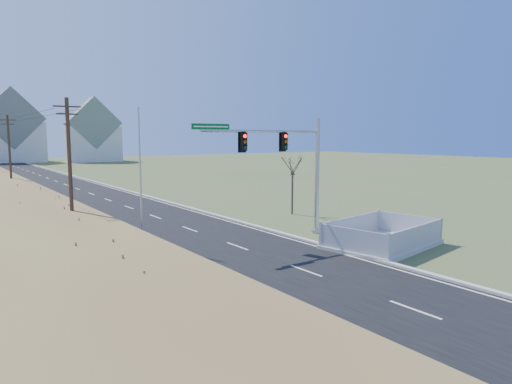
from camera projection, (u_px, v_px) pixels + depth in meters
name	position (u px, v px, depth m)	size (l,w,h in m)	color
ground	(280.00, 263.00, 23.21)	(260.00, 260.00, 0.00)	#44582B
road	(59.00, 182.00, 63.77)	(8.00, 180.00, 0.06)	black
curb	(89.00, 180.00, 66.14)	(0.30, 180.00, 0.18)	#B2AFA8
utility_pole_near	(70.00, 162.00, 31.10)	(1.80, 0.26, 9.00)	#422D1E
utility_pole_mid	(9.00, 151.00, 55.44)	(1.80, 0.26, 9.00)	#422D1E
condo_n	(10.00, 132.00, 114.31)	(15.27, 10.20, 18.54)	silver
condo_ne	(93.00, 135.00, 118.21)	(14.12, 10.51, 16.52)	silver
traffic_signal_mast	(295.00, 165.00, 28.81)	(9.52, 0.65, 7.57)	#9EA0A5
fence_enclosure	(382.00, 242.00, 26.58)	(7.26, 5.55, 1.51)	#B7B5AD
open_sign	(381.00, 241.00, 26.48)	(0.57, 0.15, 0.71)	white
flagpole	(141.00, 191.00, 26.60)	(0.36, 0.36, 8.05)	#B7B5AD
bare_tree	(293.00, 164.00, 37.25)	(1.95, 1.95, 5.17)	#4C3F33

